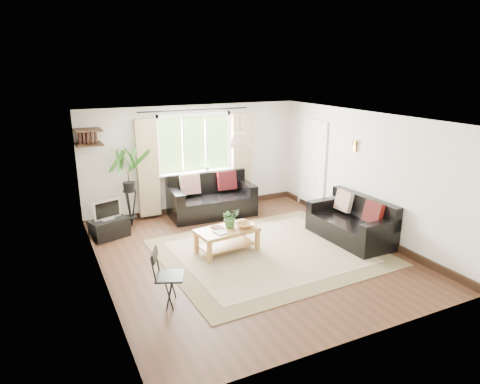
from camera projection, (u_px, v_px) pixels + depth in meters
name	position (u px, v px, depth m)	size (l,w,h in m)	color
floor	(250.00, 254.00, 7.58)	(5.50, 5.50, 0.00)	#321E10
ceiling	(251.00, 118.00, 6.90)	(5.50, 5.50, 0.00)	white
wall_back	(195.00, 159.00, 9.62)	(5.00, 0.02, 2.40)	silver
wall_front	(360.00, 250.00, 4.87)	(5.00, 0.02, 2.40)	silver
wall_left	(97.00, 210.00, 6.20)	(0.02, 5.50, 2.40)	silver
wall_right	(365.00, 174.00, 8.29)	(0.02, 5.50, 2.40)	silver
rug	(269.00, 252.00, 7.65)	(3.71, 3.18, 0.02)	beige
window	(195.00, 144.00, 9.48)	(2.50, 0.16, 2.16)	white
door	(312.00, 166.00, 9.80)	(0.06, 0.96, 2.06)	silver
corner_shelf	(88.00, 137.00, 8.26)	(0.50, 0.50, 0.34)	black
pendant_lamp	(240.00, 136.00, 7.35)	(0.36, 0.36, 0.54)	beige
wall_sconce	(354.00, 144.00, 8.36)	(0.12, 0.12, 0.28)	beige
sofa_back	(212.00, 196.00, 9.46)	(1.85, 0.92, 0.87)	black
sofa_right	(350.00, 220.00, 8.11)	(0.84, 1.68, 0.79)	black
coffee_table	(227.00, 240.00, 7.63)	(1.08, 0.59, 0.44)	olive
table_plant	(230.00, 218.00, 7.60)	(0.32, 0.28, 0.35)	#336026
bowl	(245.00, 225.00, 7.63)	(0.32, 0.32, 0.08)	#A57439
book_a	(216.00, 233.00, 7.34)	(0.18, 0.24, 0.02)	white
book_b	(213.00, 229.00, 7.55)	(0.17, 0.23, 0.02)	#5A2C24
tv_stand	(110.00, 228.00, 8.28)	(0.69, 0.39, 0.37)	black
tv	(107.00, 209.00, 8.16)	(0.53, 0.18, 0.41)	#A5A5AA
palm_stand	(129.00, 187.00, 8.74)	(0.64, 0.64, 1.65)	black
folding_chair	(170.00, 277.00, 5.91)	(0.42, 0.42, 0.81)	black
sill_plant	(207.00, 165.00, 9.65)	(0.14, 0.10, 0.27)	#2D6023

